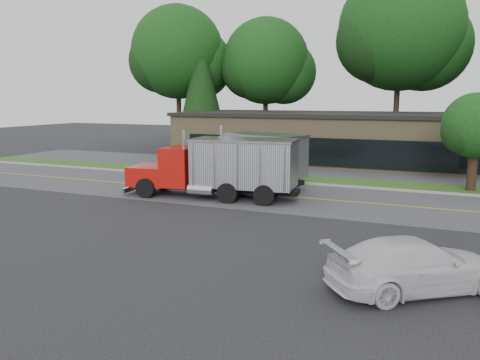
% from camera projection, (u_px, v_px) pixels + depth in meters
% --- Properties ---
extents(ground, '(140.00, 140.00, 0.00)m').
position_uv_depth(ground, '(216.00, 239.00, 18.59)').
color(ground, '#35353B').
rests_on(ground, ground).
extents(road, '(60.00, 8.00, 0.02)m').
position_uv_depth(road, '(284.00, 196.00, 26.77)').
color(road, '#5C5C61').
rests_on(road, ground).
extents(center_line, '(60.00, 0.12, 0.01)m').
position_uv_depth(center_line, '(284.00, 196.00, 26.77)').
color(center_line, gold).
rests_on(center_line, ground).
extents(curb, '(60.00, 0.30, 0.12)m').
position_uv_depth(curb, '(303.00, 184.00, 30.59)').
color(curb, '#9E9E99').
rests_on(curb, ground).
extents(grass_verge, '(60.00, 3.40, 0.03)m').
position_uv_depth(grass_verge, '(310.00, 180.00, 32.23)').
color(grass_verge, '#335E20').
rests_on(grass_verge, ground).
extents(far_parking, '(60.00, 7.00, 0.02)m').
position_uv_depth(far_parking, '(325.00, 170.00, 36.78)').
color(far_parking, '#5C5C61').
rests_on(far_parking, ground).
extents(strip_mall, '(32.00, 12.00, 4.00)m').
position_uv_depth(strip_mall, '(363.00, 139.00, 41.14)').
color(strip_mall, '#927F5A').
rests_on(strip_mall, ground).
extents(tree_far_a, '(11.24, 10.58, 16.03)m').
position_uv_depth(tree_far_a, '(180.00, 57.00, 53.56)').
color(tree_far_a, '#382619').
rests_on(tree_far_a, ground).
extents(tree_far_b, '(10.05, 9.46, 14.34)m').
position_uv_depth(tree_far_b, '(268.00, 65.00, 51.78)').
color(tree_far_b, '#382619').
rests_on(tree_far_b, ground).
extents(tree_far_c, '(12.86, 12.10, 18.34)m').
position_uv_depth(tree_far_c, '(402.00, 35.00, 46.05)').
color(tree_far_c, '#382619').
rests_on(tree_far_c, ground).
extents(evergreen_left, '(5.53, 5.53, 12.57)m').
position_uv_depth(evergreen_left, '(201.00, 86.00, 50.74)').
color(evergreen_left, '#382619').
rests_on(evergreen_left, ground).
extents(tree_verge, '(4.14, 3.90, 5.91)m').
position_uv_depth(tree_verge, '(477.00, 129.00, 27.82)').
color(tree_verge, '#382619').
rests_on(tree_verge, ground).
extents(dump_truck_red, '(9.89, 3.54, 3.36)m').
position_uv_depth(dump_truck_red, '(221.00, 166.00, 25.97)').
color(dump_truck_red, black).
rests_on(dump_truck_red, ground).
extents(dump_truck_blue, '(8.76, 4.89, 3.36)m').
position_uv_depth(dump_truck_blue, '(250.00, 158.00, 29.82)').
color(dump_truck_blue, black).
rests_on(dump_truck_blue, ground).
extents(rally_car, '(5.52, 4.93, 1.54)m').
position_uv_depth(rally_car, '(416.00, 265.00, 13.57)').
color(rally_car, silver).
rests_on(rally_car, ground).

